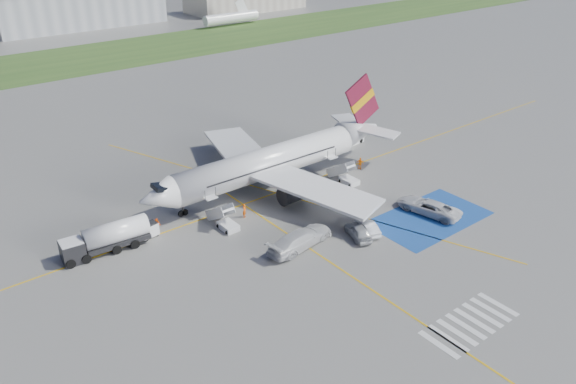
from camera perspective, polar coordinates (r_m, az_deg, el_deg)
name	(u,v)px	position (r m, az deg, el deg)	size (l,w,h in m)	color
ground	(342,232)	(62.28, 5.49, -4.04)	(400.00, 400.00, 0.00)	#60605E
grass_strip	(57,63)	(141.85, -22.40, 12.05)	(400.00, 30.00, 0.01)	#2D4C1E
taxiway_line_main	(276,193)	(70.25, -1.21, -0.07)	(120.00, 0.20, 0.01)	gold
taxiway_line_cross	(376,293)	(53.56, 8.95, -10.08)	(0.20, 60.00, 0.01)	gold
taxiway_line_diag	(276,193)	(70.25, -1.21, -0.07)	(0.20, 60.00, 0.01)	gold
staging_box	(429,218)	(66.64, 14.15, -2.58)	(14.00, 8.00, 0.01)	navy
crosswalk	(470,323)	(52.00, 17.99, -12.59)	(9.00, 4.00, 0.01)	silver
terminal_centre	(77,5)	(184.15, -20.63, 17.34)	(48.00, 18.00, 12.00)	gray
airliner	(276,160)	(71.05, -1.24, 3.28)	(36.81, 32.95, 11.92)	silver
airstairs_fwd	(226,223)	(62.88, -6.31, -3.10)	(1.90, 5.20, 3.60)	silver
airstairs_aft	(347,178)	(73.03, 5.99, 1.43)	(1.90, 5.20, 3.60)	silver
fuel_tanker	(106,240)	(61.04, -17.97, -4.69)	(9.10, 3.20, 3.05)	black
gpu_cart	(149,231)	(62.58, -13.95, -3.86)	(2.09, 1.50, 1.61)	silver
belt_loader	(348,142)	(85.04, 6.16, 5.09)	(5.79, 2.56, 1.70)	silver
car_silver_a	(358,231)	(61.14, 7.14, -3.98)	(1.74, 4.33, 1.47)	#B0B3B7
car_silver_b	(367,227)	(62.19, 8.06, -3.54)	(1.41, 4.04, 1.33)	silver
van_white_a	(429,205)	(67.19, 14.11, -1.27)	(2.65, 5.76, 2.16)	silver
van_white_b	(300,236)	(58.86, 1.28, -4.52)	(2.55, 6.28, 2.46)	silver
crew_fwd	(244,211)	(64.61, -4.44, -1.90)	(0.62, 0.40, 1.69)	#E6540C
crew_nose	(157,225)	(63.27, -13.14, -3.31)	(0.78, 0.61, 1.61)	#F85A0D
crew_aft	(360,163)	(76.86, 7.35, 2.90)	(1.01, 0.42, 1.72)	orange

